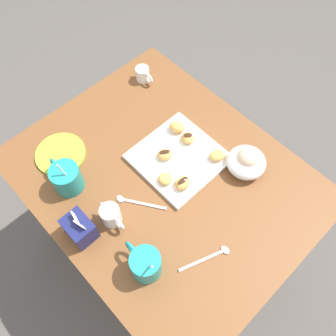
{
  "coord_description": "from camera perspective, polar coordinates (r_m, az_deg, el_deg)",
  "views": [
    {
      "loc": [
        -0.4,
        0.36,
        1.75
      ],
      "look_at": [
        0.01,
        -0.02,
        0.75
      ],
      "focal_mm": 37.48,
      "sensor_mm": 36.0,
      "label": 1
    }
  ],
  "objects": [
    {
      "name": "cream_pitcher_white",
      "position": [
        1.06,
        -9.37,
        -7.42
      ],
      "size": [
        0.1,
        0.06,
        0.07
      ],
      "color": "white",
      "rests_on": "dining_table"
    },
    {
      "name": "loose_spoon_by_plate",
      "position": [
        1.05,
        6.95,
        -14.1
      ],
      "size": [
        0.07,
        0.15,
        0.01
      ],
      "color": "silver",
      "rests_on": "dining_table"
    },
    {
      "name": "beignet_5",
      "position": [
        1.16,
        8.02,
        2.04
      ],
      "size": [
        0.06,
        0.07,
        0.03
      ],
      "primitive_type": "ellipsoid",
      "rotation": [
        0.0,
        0.0,
        5.86
      ],
      "color": "#DBA351",
      "rests_on": "pastry_plate_square"
    },
    {
      "name": "ice_cream_bowl",
      "position": [
        1.16,
        12.66,
        1.06
      ],
      "size": [
        0.13,
        0.13,
        0.1
      ],
      "color": "white",
      "rests_on": "dining_table"
    },
    {
      "name": "chocolate_drizzle_2",
      "position": [
        1.09,
        2.41,
        -2.04
      ],
      "size": [
        0.02,
        0.04,
        0.0
      ],
      "primitive_type": "ellipsoid",
      "rotation": [
        0.0,
        0.0,
        4.62
      ],
      "color": "#381E11",
      "rests_on": "beignet_2"
    },
    {
      "name": "chocolate_sauce_pitcher",
      "position": [
        1.38,
        -4.13,
        15.07
      ],
      "size": [
        0.09,
        0.05,
        0.06
      ],
      "color": "white",
      "rests_on": "dining_table"
    },
    {
      "name": "sugar_caddy",
      "position": [
        1.06,
        -14.19,
        -9.51
      ],
      "size": [
        0.09,
        0.07,
        0.11
      ],
      "color": "#191E51",
      "rests_on": "dining_table"
    },
    {
      "name": "beignet_1",
      "position": [
        1.21,
        1.45,
        6.66
      ],
      "size": [
        0.07,
        0.06,
        0.04
      ],
      "primitive_type": "ellipsoid",
      "rotation": [
        0.0,
        0.0,
        3.54
      ],
      "color": "#DBA351",
      "rests_on": "pastry_plate_square"
    },
    {
      "name": "coffee_mug_teal_left",
      "position": [
        0.99,
        -3.73,
        -15.27
      ],
      "size": [
        0.13,
        0.09,
        0.15
      ],
      "color": "teal",
      "rests_on": "dining_table"
    },
    {
      "name": "beignet_3",
      "position": [
        1.11,
        -0.46,
        -1.77
      ],
      "size": [
        0.06,
        0.06,
        0.03
      ],
      "primitive_type": "ellipsoid",
      "rotation": [
        0.0,
        0.0,
        6.0
      ],
      "color": "#DBA351",
      "rests_on": "pastry_plate_square"
    },
    {
      "name": "loose_spoon_near_saucer",
      "position": [
        1.11,
        -5.4,
        -5.53
      ],
      "size": [
        0.14,
        0.1,
        0.01
      ],
      "color": "silver",
      "rests_on": "dining_table"
    },
    {
      "name": "ground_plane",
      "position": [
        1.83,
        -0.44,
        -12.37
      ],
      "size": [
        8.0,
        8.0,
        0.0
      ],
      "primitive_type": "plane",
      "color": "#514C47"
    },
    {
      "name": "coffee_mug_teal_right",
      "position": [
        1.13,
        -16.22,
        -1.49
      ],
      "size": [
        0.13,
        0.09,
        0.15
      ],
      "color": "teal",
      "rests_on": "dining_table"
    },
    {
      "name": "pastry_plate_square",
      "position": [
        1.18,
        1.72,
        1.68
      ],
      "size": [
        0.27,
        0.27,
        0.02
      ],
      "primitive_type": "cube",
      "color": "white",
      "rests_on": "dining_table"
    },
    {
      "name": "beignet_2",
      "position": [
        1.1,
        2.38,
        -2.46
      ],
      "size": [
        0.05,
        0.05,
        0.03
      ],
      "primitive_type": "ellipsoid",
      "rotation": [
        0.0,
        0.0,
        4.73
      ],
      "color": "#DBA351",
      "rests_on": "pastry_plate_square"
    },
    {
      "name": "beignet_4",
      "position": [
        1.19,
        3.24,
        4.9
      ],
      "size": [
        0.06,
        0.05,
        0.03
      ],
      "primitive_type": "ellipsoid",
      "rotation": [
        0.0,
        0.0,
        1.31
      ],
      "color": "#DBA351",
      "rests_on": "pastry_plate_square"
    },
    {
      "name": "beignet_0",
      "position": [
        1.15,
        -0.51,
        2.22
      ],
      "size": [
        0.06,
        0.07,
        0.03
      ],
      "primitive_type": "ellipsoid",
      "rotation": [
        0.0,
        0.0,
        4.14
      ],
      "color": "#DBA351",
      "rests_on": "pastry_plate_square"
    },
    {
      "name": "saucer_lime_left",
      "position": [
        1.24,
        -17.08,
        2.21
      ],
      "size": [
        0.17,
        0.17,
        0.01
      ],
      "primitive_type": "cylinder",
      "color": "#9EC633",
      "rests_on": "dining_table"
    },
    {
      "name": "chocolate_drizzle_4",
      "position": [
        1.18,
        3.28,
        5.37
      ],
      "size": [
        0.03,
        0.03,
        0.0
      ],
      "primitive_type": "ellipsoid",
      "rotation": [
        0.0,
        0.0,
        0.84
      ],
      "color": "#381E11",
      "rests_on": "beignet_4"
    },
    {
      "name": "chocolate_drizzle_0",
      "position": [
        1.14,
        -0.52,
        2.66
      ],
      "size": [
        0.03,
        0.04,
        0.0
      ],
      "primitive_type": "ellipsoid",
      "rotation": [
        0.0,
        0.0,
        4.1
      ],
      "color": "#381E11",
      "rests_on": "beignet_0"
    },
    {
      "name": "dining_table",
      "position": [
        1.28,
        -0.61,
        -4.47
      ],
      "size": [
        0.95,
        0.77,
        0.73
      ],
      "color": "brown",
      "rests_on": "ground_plane"
    }
  ]
}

